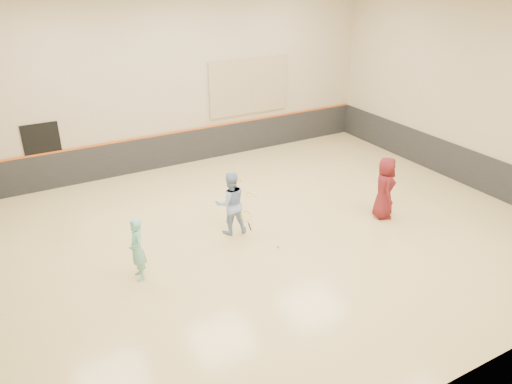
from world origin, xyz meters
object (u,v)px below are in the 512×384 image
girl (137,249)px  instructor (231,203)px  young_man (385,188)px  spare_racket (249,194)px

girl → instructor: 2.95m
instructor → young_man: young_man is taller
girl → spare_racket: 5.15m
instructor → young_man: size_ratio=0.97×
instructor → girl: bearing=27.0°
girl → instructor: bearing=109.6°
girl → young_man: 7.03m
spare_racket → instructor: bearing=-130.6°
young_man → spare_racket: (-2.66, 3.10, -0.85)m
young_man → spare_racket: size_ratio=2.89×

